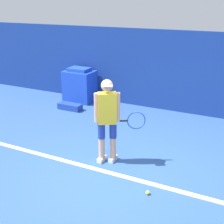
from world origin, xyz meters
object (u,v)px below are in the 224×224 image
(tennis_player, at_px, (108,118))
(equipment_bag, at_px, (70,107))
(covered_chair, at_px, (80,85))
(water_bottle, at_px, (100,101))
(tennis_ball, at_px, (148,193))

(tennis_player, height_order, equipment_bag, tennis_player)
(tennis_player, xyz_separation_m, covered_chair, (-2.54, 3.01, -0.41))
(tennis_player, relative_size, water_bottle, 7.71)
(equipment_bag, distance_m, water_bottle, 0.99)
(tennis_player, distance_m, covered_chair, 3.96)
(tennis_player, relative_size, covered_chair, 1.58)
(tennis_ball, bearing_deg, covered_chair, 134.36)
(tennis_ball, xyz_separation_m, equipment_bag, (-3.46, 2.89, 0.05))
(tennis_player, relative_size, equipment_bag, 2.37)
(equipment_bag, relative_size, water_bottle, 3.26)
(tennis_ball, relative_size, equipment_bag, 0.10)
(tennis_ball, height_order, equipment_bag, equipment_bag)
(covered_chair, bearing_deg, equipment_bag, -77.80)
(water_bottle, bearing_deg, covered_chair, 179.34)
(tennis_ball, bearing_deg, water_bottle, 128.14)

